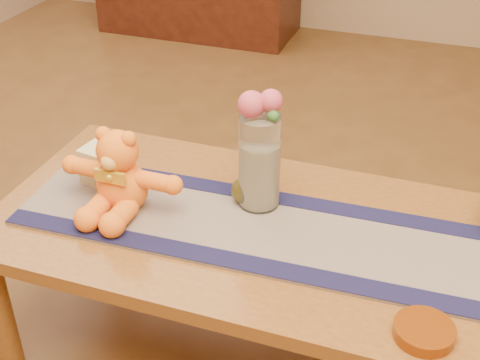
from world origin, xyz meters
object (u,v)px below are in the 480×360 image
(pillar_candle, at_px, (101,164))
(amber_dish, at_px, (424,332))
(bronze_ball, at_px, (244,190))
(teddy_bear, at_px, (121,170))
(glass_vase, at_px, (259,162))

(pillar_candle, height_order, amber_dish, pillar_candle)
(amber_dish, bearing_deg, bronze_ball, 146.75)
(teddy_bear, xyz_separation_m, bronze_ball, (0.30, 0.12, -0.07))
(pillar_candle, distance_m, bronze_ball, 0.42)
(pillar_candle, bearing_deg, bronze_ball, 4.62)
(glass_vase, height_order, amber_dish, glass_vase)
(teddy_bear, height_order, amber_dish, teddy_bear)
(glass_vase, bearing_deg, teddy_bear, -159.06)
(teddy_bear, relative_size, glass_vase, 1.24)
(teddy_bear, height_order, pillar_candle, teddy_bear)
(glass_vase, xyz_separation_m, amber_dish, (0.47, -0.34, -0.12))
(pillar_candle, distance_m, amber_dish, 0.98)
(teddy_bear, distance_m, pillar_candle, 0.16)
(glass_vase, bearing_deg, pillar_candle, -174.95)
(teddy_bear, bearing_deg, bronze_ball, 22.76)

